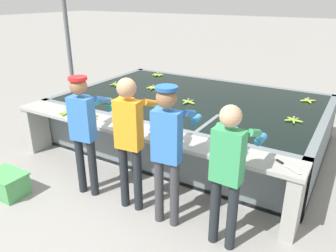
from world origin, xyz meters
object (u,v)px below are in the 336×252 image
Objects in this scene: knife_0 at (284,164)px; crate at (7,184)px; banana_bunch_floating_2 at (308,101)px; banana_bunch_floating_4 at (188,102)px; banana_bunch_ledge_1 at (67,113)px; worker_0 at (84,125)px; banana_bunch_floating_5 at (116,84)px; worker_2 at (168,143)px; banana_bunch_floating_1 at (158,75)px; worker_1 at (130,133)px; banana_bunch_floating_3 at (153,88)px; worker_3 at (228,165)px; knife_1 at (138,130)px; banana_bunch_ledge_0 at (90,117)px; support_post_left at (68,44)px; banana_bunch_floating_6 at (111,101)px; banana_bunch_floating_0 at (294,120)px.

knife_0 is 0.56× the size of crate.
banana_bunch_floating_2 and banana_bunch_floating_4 have the same top height.
banana_bunch_floating_4 is 0.99× the size of banana_bunch_ledge_1.
banana_bunch_floating_5 is (-1.33, 2.27, -0.15)m from worker_0.
worker_2 is at bearing 0.40° from worker_0.
worker_1 is at bearing -62.39° from banana_bunch_floating_1.
worker_3 is at bearing -44.17° from banana_bunch_floating_3.
banana_bunch_ledge_1 is at bearing -179.09° from knife_1.
banana_bunch_ledge_0 is (-2.42, 0.54, -0.11)m from worker_3.
support_post_left reaches higher than banana_bunch_floating_4.
banana_bunch_floating_3 is at bearing 156.03° from banana_bunch_floating_4.
worker_1 is 1.01× the size of worker_2.
banana_bunch_floating_5 is 0.09× the size of support_post_left.
banana_bunch_ledge_1 is 0.82× the size of knife_1.
worker_3 is (1.27, -0.04, -0.07)m from worker_1.
worker_2 is 0.96m from knife_1.
knife_0 is (2.97, -1.90, -0.01)m from banana_bunch_floating_3.
banana_bunch_floating_3 is 1.91m from banana_bunch_ledge_0.
banana_bunch_floating_5 and banana_bunch_floating_6 have the same top height.
support_post_left reaches higher than banana_bunch_floating_1.
worker_1 is 1.90m from banana_bunch_floating_6.
banana_bunch_floating_2 is 0.47× the size of crate.
banana_bunch_floating_6 is 0.83m from banana_bunch_ledge_0.
banana_bunch_floating_3 is 1.00× the size of banana_bunch_ledge_1.
knife_1 reaches higher than crate.
banana_bunch_floating_4 is at bearing 76.01° from worker_0.
worker_1 reaches higher than worker_2.
banana_bunch_ledge_0 is 1.46m from crate.
knife_1 is at bearing -62.29° from banana_bunch_floating_3.
worker_2 is 3.45m from banana_bunch_floating_5.
crate is at bearing -140.46° from knife_1.
banana_bunch_floating_1 is 1.00× the size of banana_bunch_ledge_0.
crate is at bearing -145.50° from worker_0.
banana_bunch_ledge_1 is 0.51× the size of crate.
worker_2 is at bearing -155.12° from knife_0.
banana_bunch_floating_1 and banana_bunch_floating_6 have the same top height.
support_post_left is (-2.07, 1.63, 0.74)m from banana_bunch_ledge_0.
worker_0 is 0.52× the size of support_post_left.
banana_bunch_floating_0 is at bearing 82.78° from worker_3.
worker_3 is at bearing -12.55° from banana_bunch_ledge_0.
banana_bunch_floating_2 is 0.08× the size of support_post_left.
worker_0 is 3.01m from banana_bunch_floating_0.
banana_bunch_floating_2 is 2.10m from banana_bunch_floating_4.
support_post_left is (-4.93, 1.62, 0.75)m from knife_0.
banana_bunch_floating_1 is 0.51× the size of crate.
worker_2 is at bearing 16.41° from crate.
banana_bunch_floating_2 is (0.02, 1.13, 0.00)m from banana_bunch_floating_0.
worker_3 is at bearing -34.30° from banana_bunch_floating_5.
banana_bunch_ledge_0 reaches higher than crate.
banana_bunch_floating_5 is at bearing -166.50° from banana_bunch_floating_2.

